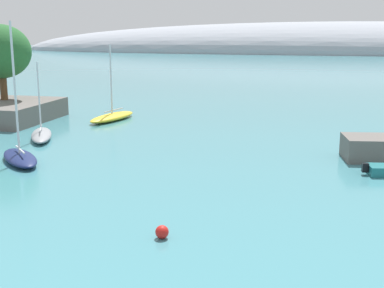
% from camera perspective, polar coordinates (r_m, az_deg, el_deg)
% --- Properties ---
extents(tree_clump_shore, '(6.65, 6.65, 8.44)m').
position_cam_1_polar(tree_clump_shore, '(62.76, -20.20, 9.47)').
color(tree_clump_shore, brown).
rests_on(tree_clump_shore, shore_outcrop).
extents(distant_ridge, '(309.63, 60.46, 26.87)m').
position_cam_1_polar(distant_ridge, '(241.98, 16.80, 9.54)').
color(distant_ridge, '#999EA8').
rests_on(distant_ridge, ground).
extents(sailboat_grey_near_shore, '(4.76, 7.03, 7.06)m').
position_cam_1_polar(sailboat_grey_near_shore, '(50.22, -16.16, 1.00)').
color(sailboat_grey_near_shore, gray).
rests_on(sailboat_grey_near_shore, water).
extents(sailboat_yellow_mid_mooring, '(3.87, 8.08, 8.38)m').
position_cam_1_polar(sailboat_yellow_mid_mooring, '(58.93, -8.72, 3.02)').
color(sailboat_yellow_mid_mooring, yellow).
rests_on(sailboat_yellow_mid_mooring, water).
extents(sailboat_navy_end_of_line, '(5.96, 6.20, 10.57)m').
position_cam_1_polar(sailboat_navy_end_of_line, '(41.83, -18.33, -1.25)').
color(sailboat_navy_end_of_line, navy).
rests_on(sailboat_navy_end_of_line, water).
extents(mooring_buoy_red, '(0.66, 0.66, 0.66)m').
position_cam_1_polar(mooring_buoy_red, '(25.66, -3.30, -9.59)').
color(mooring_buoy_red, red).
rests_on(mooring_buoy_red, water).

